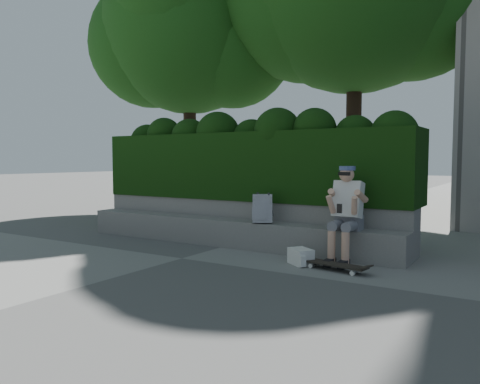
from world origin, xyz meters
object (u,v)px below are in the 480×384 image
Objects in this scene: person at (346,210)px; backpack_plaid at (262,209)px; skateboard at (335,265)px; backpack_ground at (301,257)px.

person is 1.43m from backpack_plaid.
person is at bearing 104.83° from skateboard.
person reaches higher than backpack_plaid.
backpack_plaid is 1.25m from backpack_ground.
backpack_plaid is at bearing -176.45° from backpack_ground.
skateboard is 0.54m from backpack_ground.
backpack_plaid is at bearing 176.73° from person.
backpack_ground is (0.95, -0.58, -0.57)m from backpack_plaid.
person is 3.98× the size of backpack_ground.
backpack_ground is at bearing -179.35° from skateboard.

